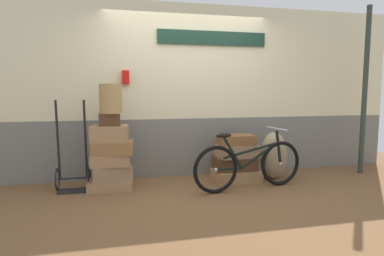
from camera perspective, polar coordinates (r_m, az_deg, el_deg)
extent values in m
cube|color=brown|center=(4.63, 1.25, -10.73)|extent=(9.12, 5.20, 0.06)
cube|color=slate|center=(5.33, -1.00, -3.13)|extent=(7.12, 0.20, 0.90)
cube|color=beige|center=(5.27, -1.03, 11.27)|extent=(7.12, 0.20, 1.76)
cube|color=#193828|center=(5.30, 3.58, 15.20)|extent=(1.72, 0.04, 0.21)
cube|color=red|center=(5.01, -11.38, 8.56)|extent=(0.10, 0.08, 0.20)
cylinder|color=#2D382D|center=(5.98, 27.64, 5.63)|extent=(0.08, 0.08, 2.66)
cube|color=#9E754C|center=(4.70, -13.87, -9.48)|extent=(0.61, 0.42, 0.13)
cube|color=#937051|center=(4.66, -13.57, -7.44)|extent=(0.53, 0.39, 0.21)
cube|color=#9E754C|center=(4.61, -13.86, -5.31)|extent=(0.53, 0.38, 0.15)
cube|color=olive|center=(4.58, -13.47, -3.31)|extent=(0.57, 0.44, 0.17)
cube|color=#9E754C|center=(4.58, -13.98, -0.90)|extent=(0.52, 0.41, 0.21)
cube|color=#4C2D19|center=(4.55, -14.07, 1.43)|extent=(0.28, 0.22, 0.16)
cube|color=#9E754C|center=(4.99, 7.59, -8.12)|extent=(0.68, 0.50, 0.17)
cube|color=#4C2D19|center=(4.97, 7.30, -6.02)|extent=(0.62, 0.43, 0.19)
cube|color=#937051|center=(4.93, 7.83, -3.93)|extent=(0.61, 0.43, 0.18)
cube|color=brown|center=(4.91, 7.57, -2.03)|extent=(0.54, 0.38, 0.15)
cylinder|color=#A8844C|center=(4.53, -13.85, 4.93)|extent=(0.30, 0.30, 0.39)
torus|color=black|center=(4.86, -22.22, -8.19)|extent=(0.02, 0.30, 0.30)
torus|color=black|center=(4.81, -17.31, -8.14)|extent=(0.02, 0.30, 0.30)
cylinder|color=black|center=(4.83, -19.78, -8.17)|extent=(0.41, 0.02, 0.02)
cylinder|color=black|center=(4.75, -22.13, -1.93)|extent=(0.03, 0.12, 1.07)
cylinder|color=black|center=(4.71, -17.89, -1.84)|extent=(0.03, 0.12, 1.07)
cube|color=black|center=(4.76, -19.87, -10.17)|extent=(0.37, 0.22, 0.02)
ellipsoid|color=#9E8966|center=(5.21, 13.87, -4.63)|extent=(0.42, 0.36, 0.71)
torus|color=black|center=(4.34, 4.12, -7.17)|extent=(0.63, 0.14, 0.63)
sphere|color=#B2B2B7|center=(4.34, 4.12, -7.17)|extent=(0.05, 0.05, 0.05)
torus|color=black|center=(4.86, 15.00, -5.91)|extent=(0.63, 0.14, 0.63)
sphere|color=#B2B2B7|center=(4.86, 15.00, -5.91)|extent=(0.05, 0.05, 0.05)
cube|color=black|center=(4.63, 11.53, -4.66)|extent=(0.56, 0.11, 0.33)
cube|color=black|center=(4.41, 7.05, -4.28)|extent=(0.30, 0.07, 0.46)
cube|color=black|center=(4.43, 6.38, -7.03)|extent=(0.39, 0.09, 0.04)
cube|color=black|center=(4.55, 10.10, -3.83)|extent=(0.82, 0.15, 0.18)
cube|color=black|center=(4.79, 14.70, -3.23)|extent=(0.11, 0.04, 0.47)
ellipsoid|color=black|center=(4.31, 5.50, -1.28)|extent=(0.23, 0.12, 0.06)
cylinder|color=#A5A5AD|center=(4.73, 14.41, -0.12)|extent=(0.09, 0.46, 0.02)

